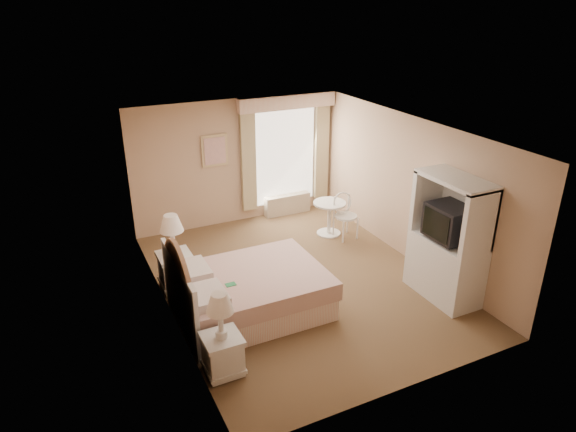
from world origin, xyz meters
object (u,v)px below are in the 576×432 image
nightstand_far (175,261)px  bed (245,292)px  cafe_chair (344,212)px  armoire (447,249)px  nightstand_near (222,345)px  round_table (329,213)px

nightstand_far → bed: bearing=-57.7°
cafe_chair → armoire: bearing=-86.9°
nightstand_far → armoire: 4.19m
bed → armoire: size_ratio=1.10×
nightstand_near → cafe_chair: 4.31m
bed → nightstand_near: 1.32m
round_table → armoire: 2.75m
nightstand_near → nightstand_far: 2.24m
nightstand_near → armoire: 3.68m
bed → nightstand_near: size_ratio=1.90×
bed → cafe_chair: bearing=30.8°
cafe_chair → armoire: (0.28, -2.46, 0.29)m
nightstand_far → armoire: armoire is taller
nightstand_near → armoire: size_ratio=0.58×
nightstand_far → round_table: size_ratio=1.87×
round_table → cafe_chair: bearing=-48.4°
nightstand_far → cafe_chair: bearing=7.4°
armoire → nightstand_near: bearing=-176.6°
round_table → cafe_chair: 0.30m
round_table → cafe_chair: (0.20, -0.22, 0.07)m
round_table → armoire: bearing=-79.9°
bed → round_table: 3.05m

